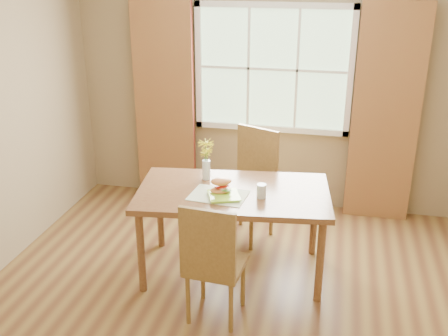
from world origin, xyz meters
The scene contains 12 objects.
room centered at (0.00, 0.00, 1.35)m, with size 4.24×3.84×2.74m.
window centered at (0.00, 1.87, 1.50)m, with size 1.62×0.06×1.32m.
curtain_left centered at (-1.15, 1.78, 1.10)m, with size 0.65×0.08×2.20m, color maroon.
curtain_right centered at (1.15, 1.78, 1.10)m, with size 0.65×0.08×2.20m, color maroon.
dining_table centered at (-0.11, 0.41, 0.69)m, with size 1.68×1.08×0.77m.
chair_near centered at (-0.11, -0.29, 0.54)m, with size 0.44×0.44×0.99m.
chair_far centered at (-0.07, 1.12, 0.59)m, with size 0.59×0.59×1.07m.
placemat centered at (-0.20, 0.29, 0.77)m, with size 0.45×0.33×0.01m, color beige.
plate centered at (-0.15, 0.26, 0.78)m, with size 0.24×0.24×0.01m, color #A3E038.
croissant_sandwich centered at (-0.19, 0.31, 0.85)m, with size 0.21×0.18×0.13m.
water_glass centered at (0.14, 0.33, 0.83)m, with size 0.08×0.08×0.12m.
flower_vase centered at (-0.38, 0.60, 0.98)m, with size 0.14×0.14×0.35m.
Camera 1 is at (0.68, -3.45, 2.56)m, focal length 42.00 mm.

